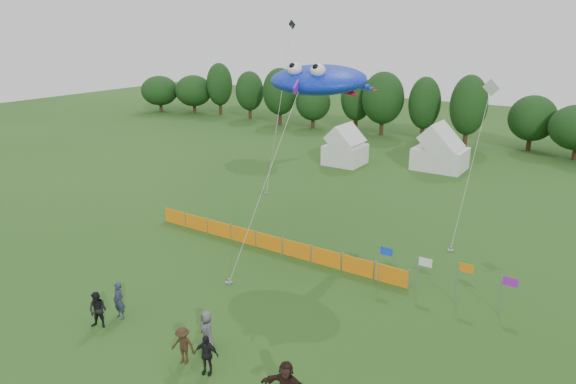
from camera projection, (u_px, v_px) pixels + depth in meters
The scene contains 14 objects.
ground at pixel (214, 339), 22.62m from camera, with size 160.00×160.00×0.00m, color #234C16.
treeline at pixel (495, 112), 56.22m from camera, with size 104.57×8.78×8.36m.
tent_left at pixel (345, 148), 50.78m from camera, with size 3.61×3.61×3.19m.
tent_right at pixel (440, 152), 48.90m from camera, with size 4.79×3.83×3.38m.
barrier_fence at pixel (269, 242), 31.47m from camera, with size 17.90×0.06×1.00m.
flag_row at pixel (440, 272), 25.61m from camera, with size 6.73×0.61×2.23m.
spectator_a at pixel (119, 301), 23.99m from camera, with size 0.67×0.44×1.83m, color #272D41.
spectator_b at pixel (98, 310), 23.25m from camera, with size 0.85×0.67×1.76m, color black.
spectator_c at pixel (183, 345), 20.80m from camera, with size 1.05×0.61×1.63m, color #322214.
spectator_d at pixel (206, 354), 20.16m from camera, with size 1.00×0.42×1.71m, color black.
spectator_e at pixel (207, 330), 21.70m from camera, with size 0.87×0.57×1.79m, color #515056.
stingray_kite at pixel (322, 79), 29.70m from camera, with size 6.11×15.20×11.30m.
small_kite_white at pixel (480, 132), 33.11m from camera, with size 1.19×6.82×9.88m.
small_kite_dark at pixel (283, 86), 46.05m from camera, with size 4.90×10.78×13.75m.
Camera 1 is at (13.44, -14.51, 13.17)m, focal length 32.00 mm.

